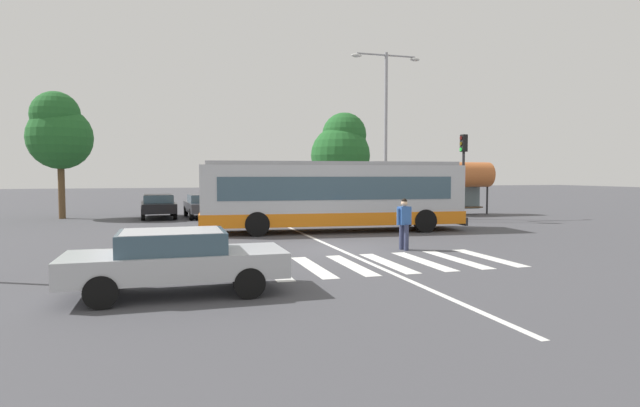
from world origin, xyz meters
name	(u,v)px	position (x,y,z in m)	size (l,w,h in m)	color
ground_plane	(337,249)	(0.00, 0.00, 0.00)	(160.00, 160.00, 0.00)	#47474C
city_transit_bus	(333,195)	(1.46, 5.04, 1.59)	(11.71, 3.57, 3.06)	black
pedestrian_crossing_street	(404,221)	(2.03, -0.91, 0.97)	(0.57, 0.42, 1.72)	#333856
foreground_sedan	(176,258)	(-5.35, -5.25, 0.77)	(4.51, 1.89, 1.35)	black
parked_car_black	(158,205)	(-6.02, 14.36, 0.77)	(2.05, 4.59, 1.35)	black
parked_car_charcoal	(203,205)	(-3.53, 13.74, 0.77)	(2.11, 4.61, 1.35)	black
parked_car_blue	(250,203)	(-0.77, 14.22, 0.77)	(2.10, 4.61, 1.35)	black
parked_car_champagne	(295,203)	(1.94, 14.02, 0.77)	(1.96, 4.54, 1.35)	black
parked_car_white	(335,202)	(4.63, 14.24, 0.77)	(1.95, 4.54, 1.35)	black
traffic_light_far_corner	(463,163)	(9.44, 7.37, 3.09)	(0.33, 0.32, 4.59)	#28282B
bus_stop_shelter	(458,176)	(11.67, 11.48, 2.42)	(4.30, 1.54, 3.25)	#28282B
twin_arm_street_lamp	(386,118)	(6.49, 10.76, 5.72)	(4.18, 0.32, 9.38)	#939399
background_tree_left	(59,132)	(-11.28, 15.48, 4.90)	(3.53, 3.53, 7.11)	brown
background_tree_right	(342,149)	(7.55, 21.54, 4.43)	(4.61, 4.61, 7.30)	brown
crosswalk_painted_stripes	(387,263)	(0.47, -3.05, 0.00)	(7.06, 3.34, 0.01)	silver
lane_center_line	(320,241)	(-0.01, 2.00, 0.00)	(0.16, 24.00, 0.01)	silver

